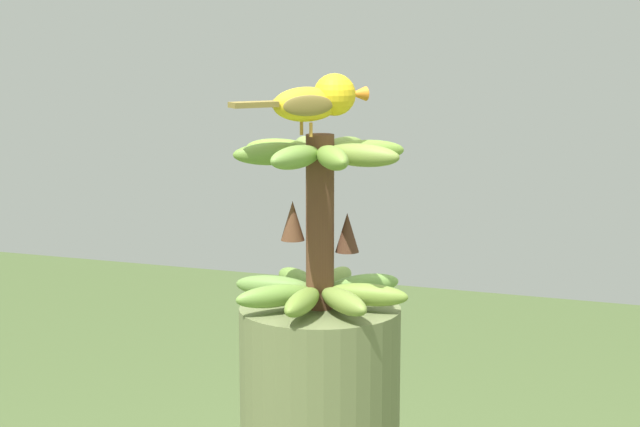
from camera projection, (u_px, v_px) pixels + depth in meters
banana_bunch at (320, 222)px, 1.66m from camera, size 0.28×0.28×0.26m
perched_bird at (318, 100)px, 1.61m from camera, size 0.18×0.17×0.09m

